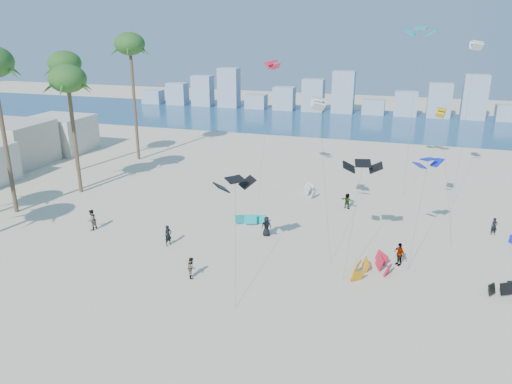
# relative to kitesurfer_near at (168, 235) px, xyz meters

# --- Properties ---
(ground) EXTENTS (220.00, 220.00, 0.00)m
(ground) POSITION_rel_kitesurfer_near_xyz_m (3.80, -13.41, -0.87)
(ground) COLOR beige
(ground) RESTS_ON ground
(ocean) EXTENTS (220.00, 220.00, 0.00)m
(ocean) POSITION_rel_kitesurfer_near_xyz_m (3.80, 58.59, -0.87)
(ocean) COLOR navy
(ocean) RESTS_ON ground
(kitesurfer_near) EXTENTS (0.68, 0.76, 1.75)m
(kitesurfer_near) POSITION_rel_kitesurfer_near_xyz_m (0.00, 0.00, 0.00)
(kitesurfer_near) COLOR black
(kitesurfer_near) RESTS_ON ground
(kitesurfer_mid) EXTENTS (0.88, 0.95, 1.56)m
(kitesurfer_mid) POSITION_rel_kitesurfer_near_xyz_m (4.10, -4.45, -0.09)
(kitesurfer_mid) COLOR gray
(kitesurfer_mid) RESTS_ON ground
(kitesurfers_far) EXTENTS (38.31, 13.02, 1.89)m
(kitesurfers_far) POSITION_rel_kitesurfer_near_xyz_m (11.79, 5.44, -0.02)
(kitesurfers_far) COLOR black
(kitesurfers_far) RESTS_ON ground
(grounded_kites) EXTENTS (26.45, 19.93, 1.03)m
(grounded_kites) POSITION_rel_kitesurfer_near_xyz_m (16.04, 5.73, -0.40)
(grounded_kites) COLOR #0D9EA1
(grounded_kites) RESTS_ON ground
(flying_kites) EXTENTS (29.95, 31.64, 17.61)m
(flying_kites) POSITION_rel_kitesurfer_near_xyz_m (16.75, 9.17, 10.35)
(flying_kites) COLOR black
(flying_kites) RESTS_ON ground
(distant_skyline) EXTENTS (85.00, 3.00, 8.40)m
(distant_skyline) POSITION_rel_kitesurfer_near_xyz_m (2.61, 68.59, 2.21)
(distant_skyline) COLOR #9EADBF
(distant_skyline) RESTS_ON ground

